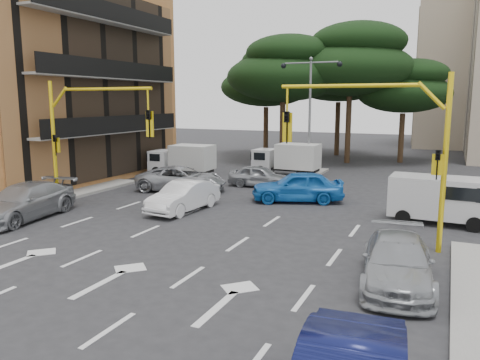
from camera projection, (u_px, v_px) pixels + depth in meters
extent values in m
plane|color=#28282B|center=(190.00, 237.00, 17.61)|extent=(120.00, 120.00, 0.00)
cube|color=gray|center=(308.00, 175.00, 31.98)|extent=(1.40, 6.00, 0.15)
cube|color=#AE6E36|center=(14.00, 79.00, 31.00)|extent=(15.00, 16.00, 13.00)
cube|color=black|center=(105.00, 85.00, 28.02)|extent=(0.12, 14.72, 11.20)
cube|color=black|center=(472.00, 61.00, 40.91)|extent=(0.12, 11.04, 16.20)
cube|color=black|center=(419.00, 79.00, 53.89)|extent=(0.12, 11.04, 14.20)
cylinder|color=#382616|center=(282.00, 133.00, 38.58)|extent=(0.44, 0.44, 4.95)
ellipsoid|color=black|center=(283.00, 77.00, 37.84)|extent=(9.15, 9.15, 3.87)
ellipsoid|color=black|center=(289.00, 53.00, 36.92)|extent=(6.86, 6.86, 2.86)
ellipsoid|color=black|center=(279.00, 61.00, 38.09)|extent=(6.07, 6.07, 2.64)
cylinder|color=#382616|center=(348.00, 130.00, 38.32)|extent=(0.44, 0.44, 5.40)
ellipsoid|color=black|center=(350.00, 69.00, 37.50)|extent=(9.98, 9.98, 4.22)
ellipsoid|color=black|center=(358.00, 42.00, 36.56)|extent=(7.49, 7.49, 3.12)
ellipsoid|color=black|center=(346.00, 51.00, 37.73)|extent=(6.62, 6.62, 2.88)
cylinder|color=#382616|center=(266.00, 131.00, 43.43)|extent=(0.44, 0.44, 4.50)
ellipsoid|color=black|center=(266.00, 87.00, 42.75)|extent=(8.32, 8.32, 3.52)
ellipsoid|color=black|center=(271.00, 68.00, 41.86)|extent=(6.24, 6.24, 2.60)
ellipsoid|color=black|center=(262.00, 74.00, 43.02)|extent=(5.52, 5.52, 2.40)
cylinder|color=#382616|center=(401.00, 138.00, 38.61)|extent=(0.44, 0.44, 4.05)
ellipsoid|color=black|center=(404.00, 93.00, 38.00)|extent=(7.49, 7.49, 3.17)
ellipsoid|color=black|center=(412.00, 74.00, 37.14)|extent=(5.62, 5.62, 2.34)
ellipsoid|color=black|center=(399.00, 80.00, 38.29)|extent=(4.97, 4.97, 2.16)
cylinder|color=#382616|center=(337.00, 129.00, 43.66)|extent=(0.44, 0.44, 4.95)
ellipsoid|color=black|center=(339.00, 80.00, 42.91)|extent=(9.15, 9.15, 3.87)
ellipsoid|color=black|center=(345.00, 59.00, 41.99)|extent=(6.86, 6.86, 2.86)
ellipsoid|color=black|center=(335.00, 66.00, 43.16)|extent=(6.07, 6.07, 2.64)
cylinder|color=yellow|center=(445.00, 165.00, 15.42)|extent=(0.18, 0.18, 6.00)
cylinder|color=yellow|center=(431.00, 96.00, 15.26)|extent=(0.95, 0.14, 0.95)
cylinder|color=yellow|center=(347.00, 86.00, 16.32)|extent=(4.80, 0.14, 0.14)
cylinder|color=yellow|center=(287.00, 99.00, 17.28)|extent=(0.08, 0.08, 0.90)
imported|color=black|center=(287.00, 127.00, 17.46)|extent=(0.20, 0.24, 1.20)
cube|color=yellow|center=(287.00, 127.00, 17.53)|extent=(0.36, 0.06, 1.10)
imported|color=black|center=(437.00, 165.00, 15.37)|extent=(0.16, 0.20, 1.00)
cube|color=yellow|center=(437.00, 165.00, 15.46)|extent=(0.35, 0.08, 0.70)
cylinder|color=yellow|center=(54.00, 145.00, 22.38)|extent=(0.18, 0.18, 6.00)
cylinder|color=yellow|center=(60.00, 97.00, 21.78)|extent=(0.95, 0.14, 0.95)
cylinder|color=yellow|center=(106.00, 89.00, 20.61)|extent=(4.80, 0.14, 0.14)
cylinder|color=yellow|center=(148.00, 99.00, 19.80)|extent=(0.08, 0.08, 0.90)
imported|color=black|center=(149.00, 124.00, 19.97)|extent=(0.20, 0.24, 1.20)
cube|color=yellow|center=(150.00, 124.00, 20.04)|extent=(0.36, 0.06, 1.10)
imported|color=black|center=(55.00, 145.00, 22.16)|extent=(0.16, 0.20, 1.00)
cube|color=yellow|center=(57.00, 145.00, 22.25)|extent=(0.35, 0.08, 0.70)
cylinder|color=slate|center=(310.00, 118.00, 31.33)|extent=(0.16, 0.16, 7.50)
cylinder|color=slate|center=(298.00, 63.00, 31.08)|extent=(1.80, 0.10, 0.10)
sphere|color=black|center=(284.00, 66.00, 31.51)|extent=(0.36, 0.36, 0.36)
cylinder|color=slate|center=(324.00, 62.00, 30.35)|extent=(1.80, 0.10, 0.10)
sphere|color=black|center=(340.00, 64.00, 29.97)|extent=(0.36, 0.36, 0.36)
sphere|color=slate|center=(311.00, 59.00, 30.68)|extent=(0.24, 0.24, 0.24)
imported|color=silver|center=(183.00, 196.00, 21.72)|extent=(1.82, 4.30, 1.38)
imported|color=blue|center=(298.00, 186.00, 23.74)|extent=(4.96, 3.35, 1.57)
imported|color=gray|center=(24.00, 202.00, 20.28)|extent=(2.79, 5.47, 1.52)
imported|color=#A5A7AD|center=(181.00, 179.00, 26.54)|extent=(5.39, 3.18, 1.41)
imported|color=#9B9EA3|center=(260.00, 176.00, 27.87)|extent=(3.84, 1.69, 1.29)
imported|color=#999CA0|center=(397.00, 261.00, 13.02)|extent=(2.42, 4.81, 1.34)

